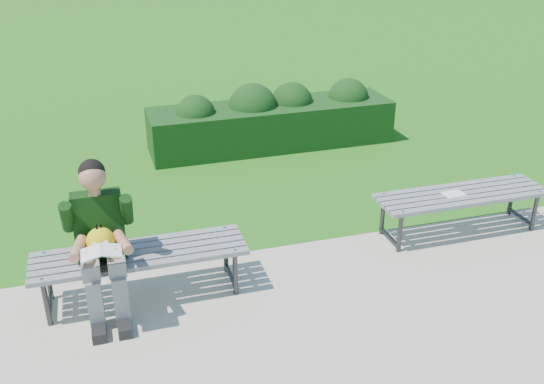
# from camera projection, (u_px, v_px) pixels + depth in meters

# --- Properties ---
(ground) EXTENTS (80.00, 80.00, 0.00)m
(ground) POSITION_uv_depth(u_px,v_px,m) (284.00, 248.00, 6.11)
(ground) COLOR #1F7721
(ground) RESTS_ON ground
(walkway) EXTENTS (30.00, 3.50, 0.02)m
(walkway) POSITION_uv_depth(u_px,v_px,m) (353.00, 359.00, 4.59)
(walkway) COLOR #B0A395
(walkway) RESTS_ON ground
(hedge) EXTENTS (3.46, 0.91, 0.91)m
(hedge) POSITION_uv_depth(u_px,v_px,m) (273.00, 119.00, 8.61)
(hedge) COLOR #133915
(hedge) RESTS_ON ground
(bench_left) EXTENTS (1.80, 0.50, 0.46)m
(bench_left) POSITION_uv_depth(u_px,v_px,m) (140.00, 257.00, 5.15)
(bench_left) COLOR gray
(bench_left) RESTS_ON walkway
(bench_right) EXTENTS (1.80, 0.50, 0.46)m
(bench_right) POSITION_uv_depth(u_px,v_px,m) (461.00, 198.00, 6.21)
(bench_right) COLOR gray
(bench_right) RESTS_ON walkway
(seated_boy) EXTENTS (0.56, 0.76, 1.31)m
(seated_boy) POSITION_uv_depth(u_px,v_px,m) (100.00, 237.00, 4.86)
(seated_boy) COLOR slate
(seated_boy) RESTS_ON walkway
(paper_sheet) EXTENTS (0.23, 0.17, 0.01)m
(paper_sheet) POSITION_uv_depth(u_px,v_px,m) (454.00, 194.00, 6.16)
(paper_sheet) COLOR white
(paper_sheet) RESTS_ON bench_right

